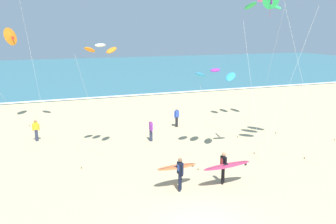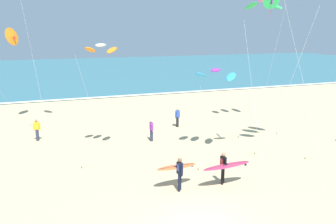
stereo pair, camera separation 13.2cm
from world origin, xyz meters
TOP-DOWN VIEW (x-y plane):
  - ocean_water at (0.00, 58.63)m, footprint 160.00×60.00m
  - shoreline_foam at (0.00, 28.93)m, footprint 160.00×0.81m
  - surfer_lead at (0.30, 3.61)m, footprint 2.17×1.01m
  - surfer_trailing at (2.70, 3.24)m, footprint 2.60×0.92m
  - kite_arc_ivory_high at (-2.29, 9.86)m, footprint 2.78×2.97m
  - kite_delta_amber_low at (-7.85, 19.99)m, footprint 3.29×4.59m
  - kite_arc_rose_close at (10.82, 12.57)m, footprint 2.87×3.41m
  - kite_delta_emerald_outer at (6.16, 5.13)m, footprint 3.59×0.52m
  - kite_arc_violet_extra at (4.39, 7.85)m, footprint 3.51×3.71m
  - bystander_yellow_top at (-6.42, 14.25)m, footprint 0.50×0.22m
  - bystander_blue_top at (4.37, 14.31)m, footprint 0.48×0.27m
  - bystander_purple_top at (1.28, 11.43)m, footprint 0.22×0.50m

SIDE VIEW (x-z plane):
  - ocean_water at x=0.00m, z-range 0.00..0.08m
  - shoreline_foam at x=0.00m, z-range 0.08..0.09m
  - bystander_yellow_top at x=-6.42m, z-range 0.02..1.61m
  - bystander_blue_top at x=4.37m, z-range 0.02..1.61m
  - bystander_purple_top at x=1.28m, z-range 0.02..1.61m
  - surfer_lead at x=0.30m, z-range 0.20..1.90m
  - surfer_trailing at x=2.70m, z-range 0.20..1.91m
  - kite_arc_violet_extra at x=4.39m, z-range 2.37..7.82m
  - kite_arc_ivory_high at x=-2.29m, z-range 3.18..10.16m
  - kite_delta_amber_low at x=-7.85m, z-range 3.24..11.22m
  - kite_delta_emerald_outer at x=6.16m, z-range 4.36..14.22m
  - kite_arc_rose_close at x=10.82m, z-range 4.64..14.73m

